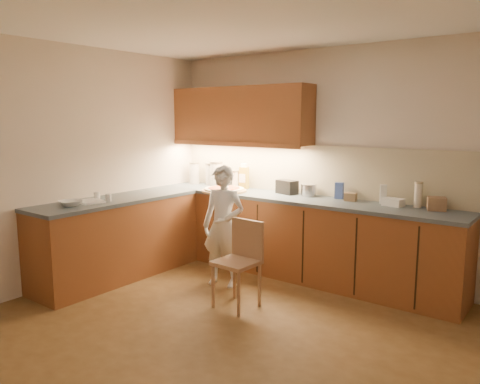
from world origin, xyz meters
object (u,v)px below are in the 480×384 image
Objects in this scene: pizza_on_board at (224,190)px; wooden_chair at (241,257)px; oil_jug at (244,177)px; toaster at (287,187)px; child at (223,226)px.

pizza_on_board is 1.39m from wooden_chair.
wooden_chair is at bearing -54.57° from oil_jug.
pizza_on_board is at bearing -96.33° from oil_jug.
oil_jug is 1.14× the size of toaster.
oil_jug is at bearing -167.38° from toaster.
oil_jug is at bearing 83.67° from pizza_on_board.
wooden_chair is at bearing -44.05° from pizza_on_board.
toaster is at bearing 62.69° from child.
toaster is (0.66, -0.03, -0.07)m from oil_jug.
toaster is (0.24, 0.90, 0.34)m from child.
pizza_on_board is 1.70× the size of oil_jug.
toaster reaches higher than wooden_chair.
pizza_on_board is at bearing -139.63° from toaster.
pizza_on_board is 0.79m from child.
child is at bearing -89.68° from toaster.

